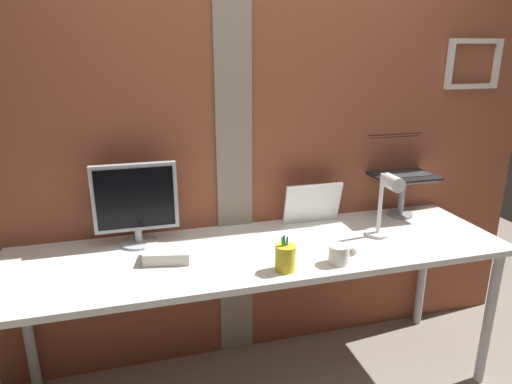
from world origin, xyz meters
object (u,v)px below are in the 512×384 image
object	(u,v)px
whiteboard_panel	(313,203)
desk_lamp	(387,199)
monitor	(136,201)
pen_cup	(285,258)
laptop	(397,164)
coffee_mug	(339,254)

from	to	relation	value
whiteboard_panel	desk_lamp	distance (m)	0.41
monitor	pen_cup	size ratio (longest dim) A/B	2.48
monitor	whiteboard_panel	distance (m)	0.92
pen_cup	laptop	bearing A→B (deg)	31.94
coffee_mug	laptop	bearing A→B (deg)	41.54
monitor	coffee_mug	size ratio (longest dim) A/B	3.13
whiteboard_panel	pen_cup	size ratio (longest dim) A/B	1.95
monitor	desk_lamp	size ratio (longest dim) A/B	1.18
whiteboard_panel	desk_lamp	bearing A→B (deg)	-49.15
monitor	coffee_mug	bearing A→B (deg)	-28.10
whiteboard_panel	desk_lamp	size ratio (longest dim) A/B	0.93
whiteboard_panel	monitor	bearing A→B (deg)	-178.12
desk_lamp	pen_cup	size ratio (longest dim) A/B	2.10
laptop	pen_cup	size ratio (longest dim) A/B	2.13
laptop	whiteboard_panel	distance (m)	0.55
whiteboard_panel	coffee_mug	bearing A→B (deg)	-98.13
laptop	desk_lamp	size ratio (longest dim) A/B	1.02
laptop	whiteboard_panel	size ratio (longest dim) A/B	1.09
monitor	pen_cup	bearing A→B (deg)	-37.19
desk_lamp	whiteboard_panel	bearing A→B (deg)	130.85
pen_cup	coffee_mug	size ratio (longest dim) A/B	1.26
monitor	desk_lamp	world-z (taller)	monitor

